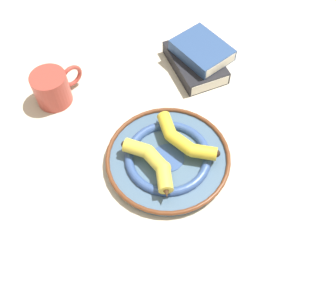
{
  "coord_description": "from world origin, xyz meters",
  "views": [
    {
      "loc": [
        -0.46,
        0.11,
        0.84
      ],
      "look_at": [
        0.02,
        -0.02,
        0.04
      ],
      "focal_mm": 42.0,
      "sensor_mm": 36.0,
      "label": 1
    }
  ],
  "objects_px": {
    "decorative_bowl": "(168,158)",
    "banana_a": "(153,163)",
    "banana_b": "(182,139)",
    "book_stack": "(198,58)",
    "coffee_mug": "(53,88)"
  },
  "relations": [
    {
      "from": "book_stack",
      "to": "decorative_bowl",
      "type": "bearing_deg",
      "value": -44.74
    },
    {
      "from": "coffee_mug",
      "to": "book_stack",
      "type": "bearing_deg",
      "value": -26.37
    },
    {
      "from": "decorative_bowl",
      "to": "coffee_mug",
      "type": "height_order",
      "value": "coffee_mug"
    },
    {
      "from": "banana_b",
      "to": "book_stack",
      "type": "height_order",
      "value": "book_stack"
    },
    {
      "from": "banana_a",
      "to": "book_stack",
      "type": "xyz_separation_m",
      "value": [
        0.31,
        -0.21,
        -0.01
      ]
    },
    {
      "from": "book_stack",
      "to": "coffee_mug",
      "type": "relative_size",
      "value": 1.53
    },
    {
      "from": "book_stack",
      "to": "coffee_mug",
      "type": "distance_m",
      "value": 0.41
    },
    {
      "from": "decorative_bowl",
      "to": "banana_b",
      "type": "distance_m",
      "value": 0.06
    },
    {
      "from": "banana_a",
      "to": "book_stack",
      "type": "bearing_deg",
      "value": -57.47
    },
    {
      "from": "banana_b",
      "to": "book_stack",
      "type": "distance_m",
      "value": 0.29
    },
    {
      "from": "banana_a",
      "to": "decorative_bowl",
      "type": "bearing_deg",
      "value": -85.11
    },
    {
      "from": "banana_a",
      "to": "coffee_mug",
      "type": "relative_size",
      "value": 1.29
    },
    {
      "from": "decorative_bowl",
      "to": "banana_a",
      "type": "relative_size",
      "value": 1.74
    },
    {
      "from": "decorative_bowl",
      "to": "coffee_mug",
      "type": "bearing_deg",
      "value": 42.15
    },
    {
      "from": "banana_a",
      "to": "banana_b",
      "type": "xyz_separation_m",
      "value": [
        0.05,
        -0.08,
        -0.0
      ]
    }
  ]
}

